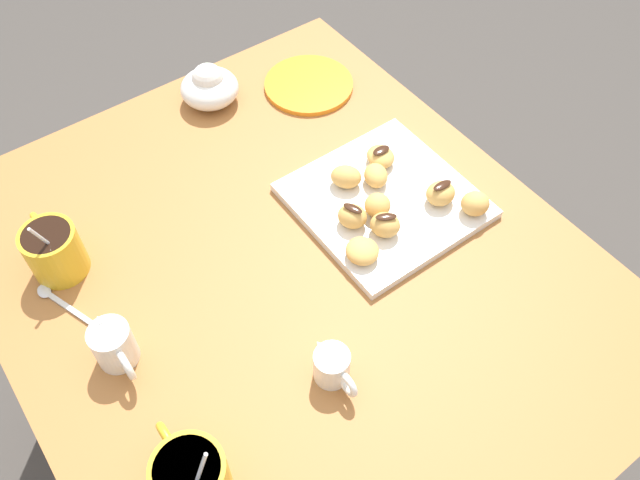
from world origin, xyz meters
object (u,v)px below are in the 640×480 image
at_px(cream_pitcher_white, 114,345).
at_px(chocolate_sauce_pitcher, 332,365).
at_px(dining_table, 294,309).
at_px(beignet_6, 376,204).
at_px(pastry_plate_square, 384,200).
at_px(beignet_4, 376,176).
at_px(beignet_7, 346,177).
at_px(beignet_8, 475,204).
at_px(saucer_orange_left, 309,85).
at_px(beignet_3, 352,216).
at_px(coffee_mug_mustard_right, 53,249).
at_px(beignet_0, 362,251).
at_px(ice_cream_bowl, 209,86).
at_px(coffee_mug_mustard_left, 191,478).
at_px(beignet_1, 385,225).
at_px(beignet_5, 381,157).
at_px(beignet_2, 441,193).

distance_m(cream_pitcher_white, chocolate_sauce_pitcher, 0.31).
height_order(dining_table, beignet_6, beignet_6).
height_order(pastry_plate_square, beignet_4, beignet_4).
relative_size(pastry_plate_square, beignet_7, 5.31).
height_order(pastry_plate_square, beignet_6, beignet_6).
bearing_deg(beignet_6, beignet_8, -125.82).
distance_m(cream_pitcher_white, saucer_orange_left, 0.66).
xyz_separation_m(cream_pitcher_white, beignet_3, (-0.01, -0.42, -0.00)).
bearing_deg(beignet_7, coffee_mug_mustard_right, 73.61).
height_order(pastry_plate_square, beignet_3, beignet_3).
height_order(chocolate_sauce_pitcher, beignet_0, chocolate_sauce_pitcher).
bearing_deg(pastry_plate_square, coffee_mug_mustard_right, 68.21).
distance_m(coffee_mug_mustard_right, saucer_orange_left, 0.59).
relative_size(pastry_plate_square, chocolate_sauce_pitcher, 3.07).
height_order(dining_table, ice_cream_bowl, ice_cream_bowl).
relative_size(coffee_mug_mustard_right, chocolate_sauce_pitcher, 1.48).
relative_size(chocolate_sauce_pitcher, beignet_0, 1.67).
xyz_separation_m(dining_table, beignet_4, (0.06, -0.22, 0.16)).
relative_size(cream_pitcher_white, beignet_3, 2.14).
xyz_separation_m(coffee_mug_mustard_right, ice_cream_bowl, (0.21, -0.40, -0.01)).
distance_m(coffee_mug_mustard_left, beignet_1, 0.49).
bearing_deg(beignet_6, saucer_orange_left, -17.21).
height_order(coffee_mug_mustard_right, saucer_orange_left, coffee_mug_mustard_right).
relative_size(beignet_3, beignet_8, 1.03).
relative_size(beignet_6, beignet_7, 0.83).
height_order(ice_cream_bowl, beignet_5, ice_cream_bowl).
distance_m(beignet_5, beignet_8, 0.19).
relative_size(beignet_2, beignet_6, 1.16).
xyz_separation_m(pastry_plate_square, beignet_2, (-0.06, -0.07, 0.03)).
xyz_separation_m(coffee_mug_mustard_left, beignet_0, (0.16, -0.39, -0.02)).
xyz_separation_m(coffee_mug_mustard_left, beignet_3, (0.22, -0.42, -0.02)).
relative_size(beignet_3, beignet_6, 1.10).
height_order(coffee_mug_mustard_right, beignet_3, coffee_mug_mustard_right).
height_order(beignet_3, beignet_6, beignet_6).
bearing_deg(beignet_3, beignet_8, -118.77).
bearing_deg(beignet_2, beignet_1, 88.90).
height_order(beignet_1, beignet_7, same).
bearing_deg(beignet_4, coffee_mug_mustard_left, 117.82).
height_order(coffee_mug_mustard_left, chocolate_sauce_pitcher, coffee_mug_mustard_left).
relative_size(ice_cream_bowl, beignet_8, 2.37).
relative_size(coffee_mug_mustard_left, ice_cream_bowl, 1.28).
distance_m(chocolate_sauce_pitcher, beignet_1, 0.26).
xyz_separation_m(pastry_plate_square, beignet_4, (0.04, -0.01, 0.02)).
bearing_deg(chocolate_sauce_pitcher, beignet_4, -48.56).
bearing_deg(coffee_mug_mustard_right, saucer_orange_left, -77.60).
relative_size(beignet_4, beignet_8, 1.06).
bearing_deg(beignet_7, beignet_4, -120.60).
distance_m(beignet_2, beignet_4, 0.11).
distance_m(beignet_4, beignet_6, 0.07).
bearing_deg(cream_pitcher_white, pastry_plate_square, -89.88).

